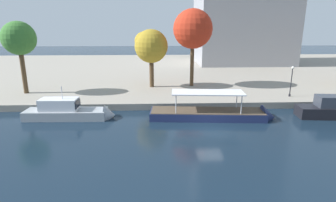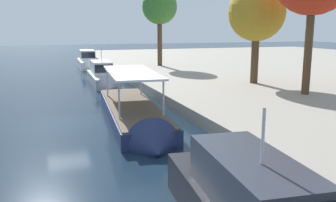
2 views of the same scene
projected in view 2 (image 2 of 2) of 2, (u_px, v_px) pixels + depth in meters
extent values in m
plane|color=#142333|center=(67.00, 123.00, 22.33)|extent=(220.00, 220.00, 0.00)
cube|color=white|center=(88.00, 65.00, 52.89)|extent=(8.46, 2.75, 1.51)
cone|color=white|center=(91.00, 68.00, 48.58)|extent=(1.27, 2.42, 2.39)
cube|color=white|center=(87.00, 55.00, 53.20)|extent=(3.83, 2.12, 1.40)
cube|color=black|center=(88.00, 55.00, 51.80)|extent=(1.06, 1.91, 0.84)
cylinder|color=silver|center=(87.00, 47.00, 52.57)|extent=(0.08, 0.08, 0.97)
cube|color=#9EA3A8|center=(103.00, 80.00, 37.92)|extent=(8.96, 2.57, 1.33)
cone|color=#9EA3A8|center=(110.00, 88.00, 33.38)|extent=(1.25, 2.29, 2.26)
cube|color=white|center=(101.00, 67.00, 38.29)|extent=(4.05, 1.99, 1.29)
cube|color=black|center=(103.00, 68.00, 36.82)|extent=(1.11, 1.81, 0.77)
cylinder|color=silver|center=(101.00, 55.00, 37.61)|extent=(0.08, 0.08, 1.38)
cube|color=navy|center=(132.00, 116.00, 23.23)|extent=(12.77, 3.95, 1.31)
cone|color=navy|center=(155.00, 150.00, 16.78)|extent=(1.60, 2.81, 2.71)
cube|color=brown|center=(132.00, 105.00, 23.09)|extent=(12.51, 3.78, 0.08)
cylinder|color=#B2B2B7|center=(163.00, 98.00, 19.90)|extent=(0.10, 0.10, 1.98)
cylinder|color=#B2B2B7|center=(119.00, 100.00, 19.31)|extent=(0.10, 0.10, 1.98)
cylinder|color=#B2B2B7|center=(141.00, 81.00, 26.47)|extent=(0.10, 0.10, 1.98)
cylinder|color=#B2B2B7|center=(107.00, 82.00, 25.88)|extent=(0.10, 0.10, 1.98)
cube|color=silver|center=(131.00, 72.00, 22.69)|extent=(7.99, 3.35, 0.12)
cube|color=#2D333D|center=(251.00, 180.00, 9.31)|extent=(4.57, 2.25, 1.25)
cylinder|color=silver|center=(263.00, 136.00, 8.59)|extent=(0.08, 0.08, 1.37)
cylinder|color=#2D2D33|center=(135.00, 71.00, 39.16)|extent=(0.23, 0.23, 0.59)
sphere|color=#2D2D33|center=(135.00, 68.00, 39.09)|extent=(0.26, 0.26, 0.26)
cylinder|color=#2D2D33|center=(130.00, 71.00, 39.51)|extent=(0.23, 0.23, 0.52)
sphere|color=#2D2D33|center=(130.00, 68.00, 39.45)|extent=(0.25, 0.25, 0.25)
cylinder|color=#4C3823|center=(255.00, 59.00, 32.56)|extent=(0.67, 0.67, 4.30)
sphere|color=olive|center=(257.00, 13.00, 31.77)|extent=(4.96, 4.96, 4.96)
sphere|color=olive|center=(259.00, 15.00, 32.67)|extent=(2.70, 2.70, 2.70)
sphere|color=olive|center=(251.00, 5.00, 32.62)|extent=(2.80, 2.80, 2.80)
cylinder|color=#4C3823|center=(308.00, 51.00, 26.74)|extent=(0.57, 0.57, 6.44)
cylinder|color=#4C3823|center=(160.00, 43.00, 47.63)|extent=(0.61, 0.61, 5.85)
sphere|color=#38702D|center=(160.00, 7.00, 46.73)|extent=(4.47, 4.47, 4.47)
sphere|color=#38702D|center=(167.00, 3.00, 47.03)|extent=(2.04, 2.04, 2.04)
sphere|color=#38702D|center=(163.00, 10.00, 45.85)|extent=(2.17, 2.17, 2.17)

